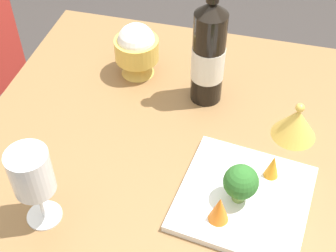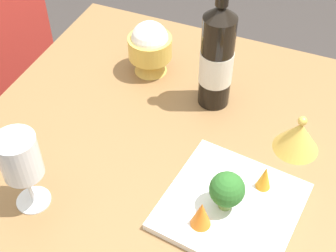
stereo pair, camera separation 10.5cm
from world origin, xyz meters
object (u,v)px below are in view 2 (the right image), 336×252
Objects in this scene: wine_bottle at (217,57)px; carrot_garnish_right at (265,177)px; serving_plate at (231,206)px; wine_glass at (20,158)px; broccoli_floret at (227,190)px; rice_bowl_lid at (298,136)px; carrot_garnish_left at (201,214)px; rice_bowl at (150,47)px.

wine_bottle reaches higher than carrot_garnish_right.
carrot_garnish_right is (0.07, -0.04, 0.04)m from serving_plate.
wine_glass reaches higher than broccoli_floret.
wine_glass is at bearing 127.22° from rice_bowl_lid.
wine_glass is at bearing 109.15° from broccoli_floret.
rice_bowl_lid is 0.24m from broccoli_floret.
carrot_garnish_left is 0.16m from carrot_garnish_right.
carrot_garnish_right is (-0.14, 0.04, 0.01)m from rice_bowl_lid.
wine_bottle is 0.48m from wine_glass.
carrot_garnish_right reaches higher than serving_plate.
wine_glass is 2.09× the size of broccoli_floret.
wine_bottle is at bearing 39.03° from carrot_garnish_right.
rice_bowl_lid is at bearing -107.37° from rice_bowl.
serving_plate is at bearing 158.36° from rice_bowl_lid.
wine_bottle is 0.20m from rice_bowl.
carrot_garnish_left reaches higher than serving_plate.
wine_glass is 0.57m from rice_bowl_lid.
rice_bowl is 0.42m from rice_bowl_lid.
wine_bottle is 5.38× the size of carrot_garnish_left.
carrot_garnish_left is (-0.07, 0.04, 0.04)m from serving_plate.
carrot_garnish_right is at bearing -34.70° from serving_plate.
broccoli_floret is (-0.01, 0.01, 0.06)m from serving_plate.
carrot_garnish_right is at bearing -126.37° from rice_bowl.
wine_bottle reaches higher than broccoli_floret.
wine_bottle is 2.34× the size of rice_bowl.
carrot_garnish_left is (-0.06, 0.03, -0.02)m from broccoli_floret.
carrot_garnish_right is at bearing -64.33° from wine_glass.
rice_bowl_lid is at bearing -109.64° from wine_bottle.
rice_bowl reaches higher than serving_plate.
rice_bowl is 0.46m from carrot_garnish_right.
wine_bottle is 0.34m from serving_plate.
broccoli_floret is at bearing -157.28° from wine_bottle.
wine_bottle reaches higher than carrot_garnish_left.
broccoli_floret is 1.39× the size of carrot_garnish_left.
rice_bowl_lid is (-0.08, -0.22, -0.09)m from wine_bottle.
rice_bowl reaches higher than rice_bowl_lid.
wine_glass reaches higher than carrot_garnish_right.
serving_plate is 0.09m from carrot_garnish_left.
wine_glass is 1.26× the size of rice_bowl.
carrot_garnish_left is 1.09× the size of carrot_garnish_right.
rice_bowl_lid reaches higher than carrot_garnish_left.
wine_bottle is 3.87× the size of broccoli_floret.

